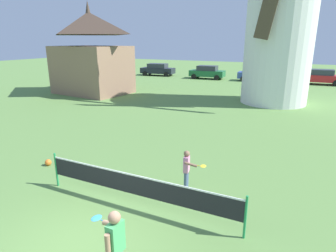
{
  "coord_description": "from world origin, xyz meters",
  "views": [
    {
      "loc": [
        4.1,
        -4.04,
        4.41
      ],
      "look_at": [
        0.34,
        3.8,
        1.81
      ],
      "focal_mm": 30.52,
      "sensor_mm": 36.0,
      "label": 1
    }
  ],
  "objects": [
    {
      "name": "ground_plane",
      "position": [
        0.0,
        0.0,
        0.0
      ],
      "size": [
        120.0,
        120.0,
        0.0
      ],
      "primitive_type": "plane",
      "color": "#5B8442"
    },
    {
      "name": "windmill",
      "position": [
        2.09,
        18.12,
        6.48
      ],
      "size": [
        9.57,
        5.36,
        14.03
      ],
      "color": "white",
      "rests_on": "ground_plane"
    },
    {
      "name": "tennis_net",
      "position": [
        0.34,
        1.8,
        0.69
      ],
      "size": [
        5.89,
        0.06,
        1.1
      ],
      "color": "#238E4C",
      "rests_on": "ground_plane"
    },
    {
      "name": "player_near",
      "position": [
        1.34,
        -0.52,
        0.87
      ],
      "size": [
        0.82,
        0.62,
        1.54
      ],
      "color": "slate",
      "rests_on": "ground_plane"
    },
    {
      "name": "player_far",
      "position": [
        1.18,
        3.42,
        0.71
      ],
      "size": [
        0.76,
        0.42,
        1.24
      ],
      "color": "slate",
      "rests_on": "ground_plane"
    },
    {
      "name": "stray_ball",
      "position": [
        -4.07,
        2.78,
        0.12
      ],
      "size": [
        0.23,
        0.23,
        0.23
      ],
      "primitive_type": "sphere",
      "color": "orange",
      "rests_on": "ground_plane"
    },
    {
      "name": "parked_car_black",
      "position": [
        -13.65,
        29.86,
        0.81
      ],
      "size": [
        4.53,
        2.19,
        1.56
      ],
      "color": "#1E232D",
      "rests_on": "ground_plane"
    },
    {
      "name": "parked_car_green",
      "position": [
        -6.69,
        29.46,
        0.81
      ],
      "size": [
        4.19,
        1.99,
        1.56
      ],
      "color": "#1E6638",
      "rests_on": "ground_plane"
    },
    {
      "name": "parked_car_blue",
      "position": [
        -0.82,
        29.74,
        0.81
      ],
      "size": [
        4.41,
        2.11,
        1.56
      ],
      "color": "#334C99",
      "rests_on": "ground_plane"
    },
    {
      "name": "parked_car_red",
      "position": [
        5.6,
        30.11,
        0.81
      ],
      "size": [
        4.0,
        1.9,
        1.56
      ],
      "color": "red",
      "rests_on": "ground_plane"
    },
    {
      "name": "chapel",
      "position": [
        -12.64,
        15.71,
        3.28
      ],
      "size": [
        6.81,
        5.35,
        7.6
      ],
      "color": "#937056",
      "rests_on": "ground_plane"
    }
  ]
}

